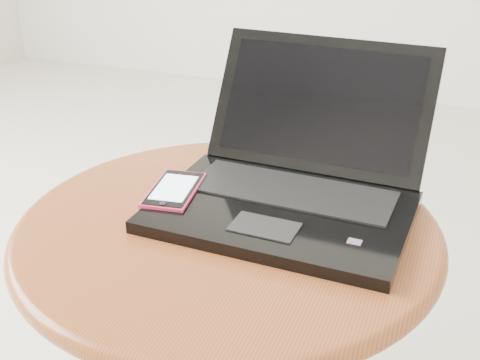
% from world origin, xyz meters
% --- Properties ---
extents(table, '(0.56, 0.56, 0.45)m').
position_xyz_m(table, '(-0.11, 0.07, 0.35)').
color(table, brown).
rests_on(table, ground).
extents(laptop, '(0.34, 0.35, 0.19)m').
position_xyz_m(laptop, '(-0.05, 0.15, 0.48)').
color(laptop, black).
rests_on(laptop, table).
extents(phone_black, '(0.08, 0.11, 0.01)m').
position_xyz_m(phone_black, '(-0.18, 0.10, 0.45)').
color(phone_black, black).
rests_on(phone_black, table).
extents(phone_pink, '(0.08, 0.12, 0.01)m').
position_xyz_m(phone_pink, '(-0.20, 0.09, 0.46)').
color(phone_pink, '#D62C56').
rests_on(phone_pink, phone_black).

